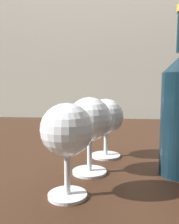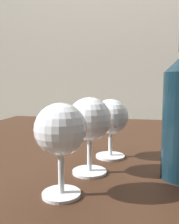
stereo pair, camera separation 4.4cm
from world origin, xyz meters
name	(u,v)px [view 1 (the left image)]	position (x,y,z in m)	size (l,w,h in m)	color
back_wall	(115,27)	(0.00, 1.02, 1.30)	(5.00, 0.08, 2.60)	beige
dining_table	(115,172)	(0.00, 0.00, 0.65)	(1.18, 0.95, 0.74)	#382114
wine_glass_port	(67,132)	(-0.07, -0.36, 0.84)	(0.08, 0.08, 0.14)	white
wine_glass_cabernet	(90,121)	(-0.05, -0.26, 0.84)	(0.08, 0.08, 0.14)	white
wine_glass_amber	(106,118)	(-0.02, -0.15, 0.83)	(0.08, 0.08, 0.13)	white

